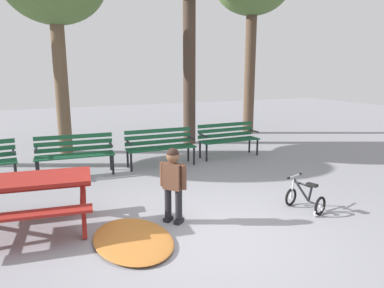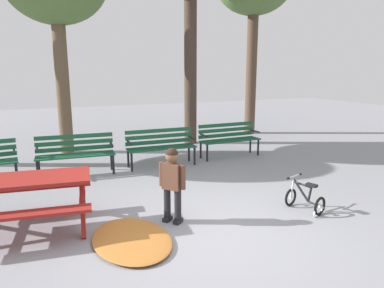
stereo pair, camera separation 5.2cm
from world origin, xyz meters
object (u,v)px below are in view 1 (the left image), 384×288
at_px(picnic_table, 23,191).
at_px(park_bench_left, 75,151).
at_px(park_bench_far_right, 228,137).
at_px(kids_bicycle, 305,198).
at_px(child_standing, 173,179).
at_px(park_bench_right, 160,144).

distance_m(picnic_table, park_bench_left, 2.71).
height_order(park_bench_far_right, kids_bicycle, park_bench_far_right).
height_order(picnic_table, child_standing, child_standing).
relative_size(picnic_table, kids_bicycle, 3.13).
relative_size(park_bench_left, park_bench_right, 1.01).
distance_m(park_bench_far_right, child_standing, 4.24).
bearing_deg(picnic_table, park_bench_right, 41.35).
bearing_deg(park_bench_far_right, kids_bicycle, -100.37).
height_order(child_standing, kids_bicycle, child_standing).
height_order(park_bench_left, child_standing, child_standing).
relative_size(park_bench_left, kids_bicycle, 2.61).
xyz_separation_m(park_bench_left, kids_bicycle, (3.12, -3.55, -0.31)).
height_order(park_bench_left, park_bench_far_right, same).
height_order(park_bench_right, kids_bicycle, park_bench_right).
xyz_separation_m(picnic_table, child_standing, (1.98, -0.57, 0.07)).
bearing_deg(park_bench_left, picnic_table, -110.51).
bearing_deg(park_bench_right, park_bench_left, 178.95).
bearing_deg(child_standing, park_bench_far_right, 49.45).
bearing_deg(park_bench_far_right, park_bench_right, -175.50).
bearing_deg(kids_bicycle, park_bench_right, 109.21).
relative_size(picnic_table, park_bench_right, 1.21).
distance_m(park_bench_left, park_bench_far_right, 3.79).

